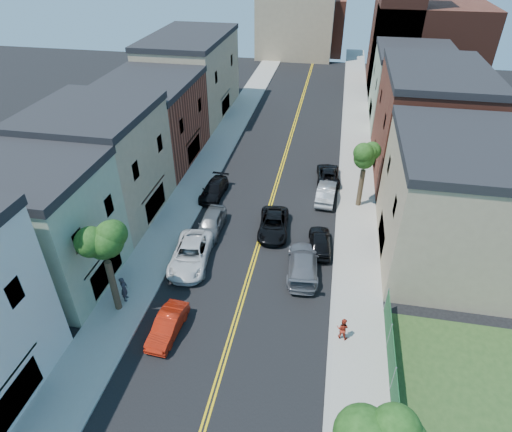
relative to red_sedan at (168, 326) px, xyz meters
The scene contains 28 objects.
sidewalk_left 27.60m from the red_sedan, 98.28° to the left, with size 3.20×100.00×0.15m, color gray.
sidewalk_right 29.77m from the red_sedan, 66.58° to the left, with size 3.20×100.00×0.15m, color gray.
curb_left 27.41m from the red_sedan, 94.65° to the left, with size 0.30×100.00×0.15m, color gray.
curb_right 29.12m from the red_sedan, 69.74° to the left, with size 0.30×100.00×0.15m, color gray.
bldg_left_palegrn 11.19m from the red_sedan, 161.81° to the left, with size 9.00×8.00×8.50m, color gray.
bldg_left_tan_near 16.36m from the red_sedan, 129.29° to the left, with size 9.00×10.00×9.00m, color #998466.
bldg_left_brick 25.61m from the red_sedan, 113.37° to the left, with size 9.00×12.00×8.00m, color brown.
bldg_left_tan_far 38.86m from the red_sedan, 105.11° to the left, with size 9.00×16.00×9.50m, color #998466.
bldg_right_tan 21.54m from the red_sedan, 32.24° to the left, with size 9.00×12.00×9.00m, color #998466.
bldg_right_brick 31.32m from the red_sedan, 54.69° to the left, with size 9.00×14.00×10.00m, color brown.
bldg_right_palegrn 43.35m from the red_sedan, 65.48° to the left, with size 9.00×12.00×8.50m, color gray.
church 58.40m from the red_sedan, 69.56° to the left, with size 16.20×14.20×22.60m.
backdrop_left 69.51m from the red_sedan, 90.06° to the left, with size 14.00×8.00×12.00m, color #998466.
backdrop_center 73.54m from the red_sedan, 86.93° to the left, with size 10.00×8.00×10.00m, color brown.
fence_right 13.81m from the red_sedan, 13.37° to the right, with size 0.04×15.00×1.90m, color #143F1E.
tree_left_mid 7.24m from the red_sedan, 161.56° to the left, with size 5.20×5.20×9.29m.
tree_right_far 21.59m from the red_sedan, 55.62° to the left, with size 4.40×4.40×8.03m.
red_sedan is the anchor object (origin of this frame).
white_pickup 6.80m from the red_sedan, 95.66° to the left, with size 2.69×5.83×1.62m, color silver.
grey_car_left 11.09m from the red_sedan, 91.51° to the left, with size 1.90×4.71×1.61m, color #4F5356.
black_car_left 16.65m from the red_sedan, 95.42° to the left, with size 1.90×4.67×1.36m, color black.
grey_car_right 10.62m from the red_sedan, 43.33° to the left, with size 2.26×5.57×1.62m, color slate.
black_car_right 13.55m from the red_sedan, 49.67° to the left, with size 1.72×4.27×1.46m, color black.
silver_car_right 19.95m from the red_sedan, 63.62° to the left, with size 1.63×4.67×1.54m, color #A3A5AA.
dark_car_right_far 23.43m from the red_sedan, 67.75° to the left, with size 2.20×4.77×1.32m, color black.
black_suv_lane 12.89m from the red_sedan, 68.02° to the left, with size 2.36×5.11×1.42m, color black.
pedestrian_left 4.39m from the red_sedan, 150.74° to the left, with size 0.69×0.45×1.90m, color #292931.
pedestrian_right 10.82m from the red_sedan, ahead, with size 0.75×0.59×1.55m, color #AA2B1A.
Camera 1 is at (4.90, -4.29, 21.36)m, focal length 30.20 mm.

